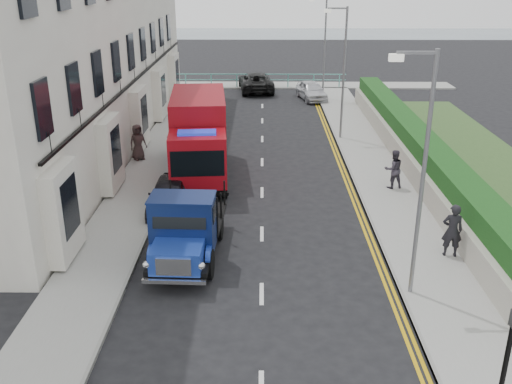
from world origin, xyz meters
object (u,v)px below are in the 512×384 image
(lamp_near, at_px, (420,164))
(parked_car_front, at_px, (170,194))
(lamp_mid, at_px, (342,66))
(lamp_far, at_px, (323,42))
(pedestrian_east_near, at_px, (452,230))
(bedford_lorry, at_px, (185,233))
(red_lorry, at_px, (199,135))

(lamp_near, xyz_separation_m, parked_car_front, (-7.78, 6.20, -3.37))
(lamp_mid, relative_size, lamp_far, 1.00)
(parked_car_front, height_order, pedestrian_east_near, pedestrian_east_near)
(lamp_mid, distance_m, bedford_lorry, 15.95)
(lamp_mid, bearing_deg, red_lorry, -139.74)
(lamp_near, bearing_deg, bedford_lorry, 164.93)
(pedestrian_east_near, bearing_deg, lamp_near, 55.79)
(bedford_lorry, distance_m, red_lorry, 8.35)
(lamp_far, xyz_separation_m, bedford_lorry, (-6.61, -24.22, -2.91))
(pedestrian_east_near, bearing_deg, lamp_mid, -75.56)
(lamp_far, relative_size, parked_car_front, 1.90)
(lamp_far, bearing_deg, lamp_mid, -90.00)
(lamp_far, bearing_deg, pedestrian_east_near, -85.37)
(lamp_mid, bearing_deg, lamp_near, -90.00)
(lamp_mid, bearing_deg, parked_car_front, -128.43)
(lamp_far, bearing_deg, lamp_near, -90.00)
(lamp_far, height_order, bedford_lorry, lamp_far)
(bedford_lorry, relative_size, red_lorry, 0.72)
(parked_car_front, bearing_deg, red_lorry, 78.91)
(red_lorry, distance_m, pedestrian_east_near, 11.91)
(lamp_near, relative_size, red_lorry, 1.00)
(lamp_far, relative_size, red_lorry, 1.00)
(red_lorry, height_order, pedestrian_east_near, red_lorry)
(red_lorry, distance_m, parked_car_front, 4.16)
(lamp_near, height_order, lamp_mid, same)
(lamp_mid, xyz_separation_m, parked_car_front, (-7.78, -9.80, -3.37))
(lamp_mid, relative_size, parked_car_front, 1.90)
(bedford_lorry, xyz_separation_m, parked_car_front, (-1.17, 4.42, -0.46))
(lamp_far, relative_size, bedford_lorry, 1.38)
(red_lorry, relative_size, parked_car_front, 1.91)
(lamp_near, xyz_separation_m, lamp_far, (0.00, 26.00, 0.00))
(bedford_lorry, relative_size, pedestrian_east_near, 2.83)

